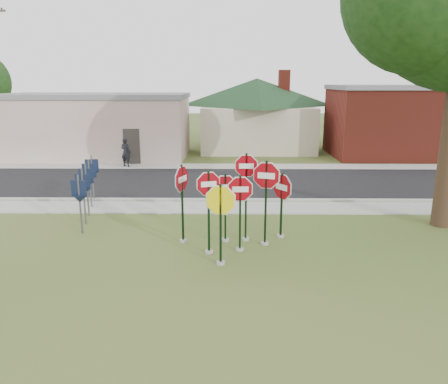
{
  "coord_description": "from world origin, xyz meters",
  "views": [
    {
      "loc": [
        -0.04,
        -11.38,
        4.97
      ],
      "look_at": [
        -0.21,
        2.0,
        1.57
      ],
      "focal_mm": 35.0,
      "sensor_mm": 36.0,
      "label": 1
    }
  ],
  "objects_px": {
    "stop_sign_center": "(240,203)",
    "pedestrian": "(126,152)",
    "stop_sign_left": "(209,201)",
    "stop_sign_yellow": "(221,213)"
  },
  "relations": [
    {
      "from": "stop_sign_center",
      "to": "pedestrian",
      "type": "bearing_deg",
      "value": 116.18
    },
    {
      "from": "pedestrian",
      "to": "stop_sign_left",
      "type": "bearing_deg",
      "value": 134.66
    },
    {
      "from": "stop_sign_center",
      "to": "stop_sign_left",
      "type": "xyz_separation_m",
      "value": [
        -0.92,
        -0.2,
        0.11
      ]
    },
    {
      "from": "stop_sign_center",
      "to": "stop_sign_yellow",
      "type": "bearing_deg",
      "value": -118.4
    },
    {
      "from": "stop_sign_center",
      "to": "stop_sign_left",
      "type": "bearing_deg",
      "value": -167.71
    },
    {
      "from": "stop_sign_center",
      "to": "stop_sign_left",
      "type": "relative_size",
      "value": 0.93
    },
    {
      "from": "pedestrian",
      "to": "stop_sign_yellow",
      "type": "bearing_deg",
      "value": 134.73
    },
    {
      "from": "stop_sign_center",
      "to": "stop_sign_yellow",
      "type": "height_order",
      "value": "stop_sign_center"
    },
    {
      "from": "pedestrian",
      "to": "stop_sign_center",
      "type": "bearing_deg",
      "value": 138.29
    },
    {
      "from": "stop_sign_center",
      "to": "stop_sign_yellow",
      "type": "xyz_separation_m",
      "value": [
        -0.56,
        -1.03,
        0.0
      ]
    }
  ]
}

